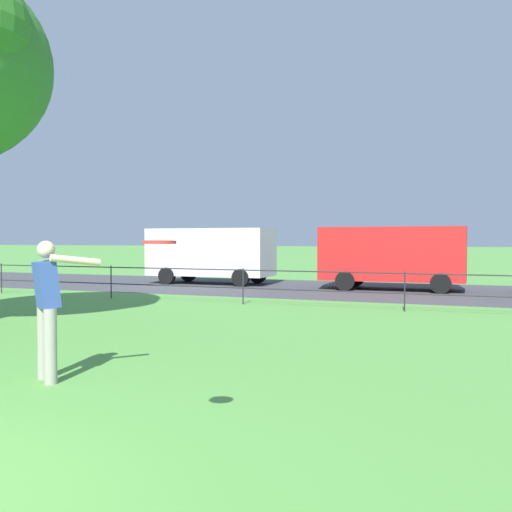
{
  "coord_description": "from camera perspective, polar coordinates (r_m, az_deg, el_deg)",
  "views": [
    {
      "loc": [
        4.07,
        -2.23,
        1.79
      ],
      "look_at": [
        -0.01,
        8.02,
        1.48
      ],
      "focal_mm": 40.65,
      "sensor_mm": 36.0,
      "label": 1
    }
  ],
  "objects": [
    {
      "name": "park_fence",
      "position": [
        15.31,
        6.27,
        -2.58
      ],
      "size": [
        39.4,
        0.04,
        1.0
      ],
      "color": "#232328",
      "rests_on": "ground"
    },
    {
      "name": "person_thrower",
      "position": [
        7.78,
        -19.81,
        -4.58
      ],
      "size": [
        0.78,
        0.64,
        1.78
      ],
      "color": "gray",
      "rests_on": "ground"
    },
    {
      "name": "street_strip",
      "position": [
        20.91,
        10.46,
        -3.31
      ],
      "size": [
        80.0,
        7.93,
        0.01
      ],
      "primitive_type": "cube",
      "color": "#424247",
      "rests_on": "ground"
    },
    {
      "name": "frisbee",
      "position": [
        4.68,
        -9.5,
        1.35
      ],
      "size": [
        0.34,
        0.34,
        0.03
      ],
      "color": "red"
    },
    {
      "name": "panel_van_right",
      "position": [
        23.58,
        -4.44,
        0.35
      ],
      "size": [
        5.03,
        2.17,
        2.24
      ],
      "color": "silver",
      "rests_on": "ground"
    },
    {
      "name": "panel_van_far_right",
      "position": [
        21.2,
        13.31,
        0.17
      ],
      "size": [
        5.04,
        2.19,
        2.24
      ],
      "color": "red",
      "rests_on": "ground"
    }
  ]
}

